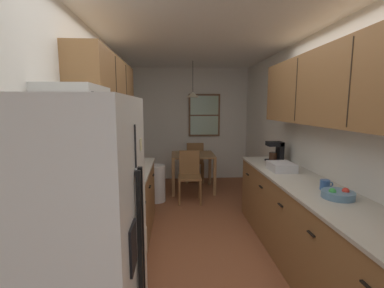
% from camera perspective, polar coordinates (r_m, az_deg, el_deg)
% --- Properties ---
extents(ground_plane, '(12.00, 12.00, 0.00)m').
position_cam_1_polar(ground_plane, '(3.91, 2.20, -17.51)').
color(ground_plane, brown).
extents(wall_left, '(0.10, 9.00, 2.55)m').
position_cam_1_polar(wall_left, '(3.67, -19.16, 1.13)').
color(wall_left, white).
rests_on(wall_left, ground).
extents(wall_right, '(0.10, 9.00, 2.55)m').
position_cam_1_polar(wall_right, '(3.93, 22.29, 1.41)').
color(wall_right, white).
rests_on(wall_right, ground).
extents(wall_back, '(4.40, 0.10, 2.55)m').
position_cam_1_polar(wall_back, '(6.18, -0.25, 4.23)').
color(wall_back, white).
rests_on(wall_back, ground).
extents(ceiling_slab, '(4.40, 9.00, 0.08)m').
position_cam_1_polar(ceiling_slab, '(3.64, 2.44, 22.38)').
color(ceiling_slab, white).
extents(refrigerator, '(0.76, 0.80, 1.74)m').
position_cam_1_polar(refrigerator, '(1.67, -24.89, -22.12)').
color(refrigerator, white).
rests_on(refrigerator, ground).
extents(stove_range, '(0.66, 0.60, 1.10)m').
position_cam_1_polar(stove_range, '(2.48, -19.21, -21.89)').
color(stove_range, white).
rests_on(stove_range, ground).
extents(microwave_over_range, '(0.39, 0.59, 0.31)m').
position_cam_1_polar(microwave_over_range, '(2.19, -23.58, 7.36)').
color(microwave_over_range, white).
extents(counter_left, '(0.64, 1.72, 0.90)m').
position_cam_1_polar(counter_left, '(3.51, -14.14, -12.86)').
color(counter_left, olive).
rests_on(counter_left, ground).
extents(upper_cabinets_left, '(0.33, 1.80, 0.68)m').
position_cam_1_polar(upper_cabinets_left, '(3.27, -17.65, 11.23)').
color(upper_cabinets_left, olive).
extents(counter_right, '(0.64, 3.10, 0.90)m').
position_cam_1_polar(counter_right, '(3.12, 23.72, -16.05)').
color(counter_right, olive).
rests_on(counter_right, ground).
extents(upper_cabinets_right, '(0.33, 2.78, 0.74)m').
position_cam_1_polar(upper_cabinets_right, '(2.89, 28.31, 10.72)').
color(upper_cabinets_right, olive).
extents(dining_table, '(0.84, 0.77, 0.75)m').
position_cam_1_polar(dining_table, '(5.33, 0.17, -3.52)').
color(dining_table, olive).
rests_on(dining_table, ground).
extents(dining_chair_near, '(0.41, 0.41, 0.90)m').
position_cam_1_polar(dining_chair_near, '(4.77, -0.52, -6.35)').
color(dining_chair_near, olive).
rests_on(dining_chair_near, ground).
extents(dining_chair_far, '(0.40, 0.40, 0.90)m').
position_cam_1_polar(dining_chair_far, '(5.94, 0.60, -3.48)').
color(dining_chair_far, olive).
rests_on(dining_chair_far, ground).
extents(pendant_light, '(0.25, 0.25, 0.69)m').
position_cam_1_polar(pendant_light, '(5.23, 0.18, 10.58)').
color(pendant_light, black).
extents(back_window, '(0.72, 0.05, 0.96)m').
position_cam_1_polar(back_window, '(6.13, 2.65, 6.17)').
color(back_window, brown).
extents(trash_bin, '(0.30, 0.30, 0.66)m').
position_cam_1_polar(trash_bin, '(4.82, -7.54, -8.38)').
color(trash_bin, white).
rests_on(trash_bin, ground).
extents(storage_canister, '(0.12, 0.12, 0.16)m').
position_cam_1_polar(storage_canister, '(2.78, -16.77, -7.01)').
color(storage_canister, '#265999').
rests_on(storage_canister, counter_left).
extents(dish_towel, '(0.02, 0.16, 0.24)m').
position_cam_1_polar(dish_towel, '(2.53, -9.99, -20.15)').
color(dish_towel, beige).
extents(coffee_maker, '(0.22, 0.18, 0.29)m').
position_cam_1_polar(coffee_maker, '(4.01, 17.66, -1.46)').
color(coffee_maker, black).
rests_on(coffee_maker, counter_right).
extents(mug_by_coffeemaker, '(0.13, 0.09, 0.10)m').
position_cam_1_polar(mug_by_coffeemaker, '(2.86, 26.66, -7.84)').
color(mug_by_coffeemaker, '#335999').
rests_on(mug_by_coffeemaker, counter_right).
extents(fruit_bowl, '(0.27, 0.27, 0.09)m').
position_cam_1_polar(fruit_bowl, '(2.67, 28.86, -9.38)').
color(fruit_bowl, '#597F9E').
rests_on(fruit_bowl, counter_right).
extents(dish_rack, '(0.28, 0.34, 0.10)m').
position_cam_1_polar(dish_rack, '(3.48, 18.62, -4.62)').
color(dish_rack, silver).
rests_on(dish_rack, counter_right).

